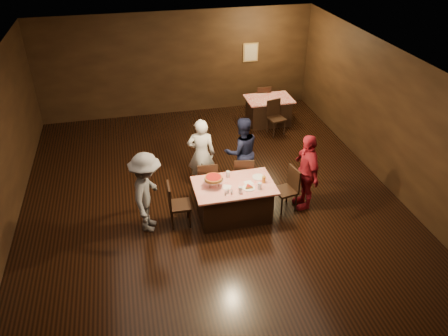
{
  "coord_description": "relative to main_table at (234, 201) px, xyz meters",
  "views": [
    {
      "loc": [
        -1.48,
        -7.33,
        5.61
      ],
      "look_at": [
        0.21,
        -0.1,
        1.0
      ],
      "focal_mm": 35.0,
      "sensor_mm": 36.0,
      "label": 1
    }
  ],
  "objects": [
    {
      "name": "room",
      "position": [
        -0.34,
        0.41,
        1.75
      ],
      "size": [
        10.0,
        10.04,
        3.02
      ],
      "color": "black",
      "rests_on": "ground"
    },
    {
      "name": "main_table",
      "position": [
        0.0,
        0.0,
        0.0
      ],
      "size": [
        1.6,
        1.0,
        0.77
      ],
      "primitive_type": "cube",
      "color": "red",
      "rests_on": "ground"
    },
    {
      "name": "back_table",
      "position": [
        2.05,
        4.03,
        0.0
      ],
      "size": [
        1.3,
        0.9,
        0.77
      ],
      "primitive_type": "cube",
      "color": "red",
      "rests_on": "ground"
    },
    {
      "name": "chair_far_left",
      "position": [
        -0.4,
        0.75,
        0.09
      ],
      "size": [
        0.46,
        0.46,
        0.95
      ],
      "primitive_type": "cube",
      "rotation": [
        0.0,
        0.0,
        3.05
      ],
      "color": "black",
      "rests_on": "ground"
    },
    {
      "name": "chair_far_right",
      "position": [
        0.4,
        0.75,
        0.09
      ],
      "size": [
        0.49,
        0.49,
        0.95
      ],
      "primitive_type": "cube",
      "rotation": [
        0.0,
        0.0,
        2.96
      ],
      "color": "black",
      "rests_on": "ground"
    },
    {
      "name": "chair_end_left",
      "position": [
        -1.1,
        0.0,
        0.09
      ],
      "size": [
        0.43,
        0.43,
        0.95
      ],
      "primitive_type": "cube",
      "rotation": [
        0.0,
        0.0,
        1.55
      ],
      "color": "black",
      "rests_on": "ground"
    },
    {
      "name": "chair_end_right",
      "position": [
        1.1,
        0.0,
        0.09
      ],
      "size": [
        0.5,
        0.5,
        0.95
      ],
      "primitive_type": "cube",
      "rotation": [
        0.0,
        0.0,
        -1.36
      ],
      "color": "black",
      "rests_on": "ground"
    },
    {
      "name": "chair_back_near",
      "position": [
        2.05,
        3.33,
        0.09
      ],
      "size": [
        0.5,
        0.5,
        0.95
      ],
      "primitive_type": "cube",
      "rotation": [
        0.0,
        0.0,
        0.23
      ],
      "color": "black",
      "rests_on": "ground"
    },
    {
      "name": "chair_back_far",
      "position": [
        2.05,
        4.63,
        0.09
      ],
      "size": [
        0.46,
        0.46,
        0.95
      ],
      "primitive_type": "cube",
      "rotation": [
        0.0,
        0.0,
        3.05
      ],
      "color": "black",
      "rests_on": "ground"
    },
    {
      "name": "diner_white_jacket",
      "position": [
        -0.42,
        1.24,
        0.45
      ],
      "size": [
        0.67,
        0.51,
        1.66
      ],
      "primitive_type": "imported",
      "rotation": [
        0.0,
        0.0,
        2.95
      ],
      "color": "silver",
      "rests_on": "ground"
    },
    {
      "name": "diner_navy_hoodie",
      "position": [
        0.47,
        1.18,
        0.43
      ],
      "size": [
        0.84,
        0.68,
        1.63
      ],
      "primitive_type": "imported",
      "rotation": [
        0.0,
        0.0,
        3.23
      ],
      "color": "black",
      "rests_on": "ground"
    },
    {
      "name": "diner_grey_knit",
      "position": [
        -1.7,
        0.02,
        0.45
      ],
      "size": [
        0.89,
        1.21,
        1.68
      ],
      "primitive_type": "imported",
      "rotation": [
        0.0,
        0.0,
        1.3
      ],
      "color": "slate",
      "rests_on": "ground"
    },
    {
      "name": "diner_red_shirt",
      "position": [
        1.54,
        0.03,
        0.45
      ],
      "size": [
        0.42,
        0.99,
        1.68
      ],
      "primitive_type": "imported",
      "rotation": [
        0.0,
        0.0,
        -1.56
      ],
      "color": "maroon",
      "rests_on": "ground"
    },
    {
      "name": "pizza_stand",
      "position": [
        -0.4,
        0.05,
        0.57
      ],
      "size": [
        0.38,
        0.38,
        0.22
      ],
      "color": "black",
      "rests_on": "main_table"
    },
    {
      "name": "plate_with_slice",
      "position": [
        0.25,
        -0.18,
        0.41
      ],
      "size": [
        0.25,
        0.25,
        0.06
      ],
      "color": "white",
      "rests_on": "main_table"
    },
    {
      "name": "plate_empty",
      "position": [
        0.55,
        0.15,
        0.39
      ],
      "size": [
        0.25,
        0.25,
        0.01
      ],
      "primitive_type": "cylinder",
      "color": "white",
      "rests_on": "main_table"
    },
    {
      "name": "glass_front_left",
      "position": [
        0.05,
        -0.3,
        0.46
      ],
      "size": [
        0.08,
        0.08,
        0.14
      ],
      "primitive_type": "cylinder",
      "color": "silver",
      "rests_on": "main_table"
    },
    {
      "name": "glass_front_right",
      "position": [
        0.45,
        -0.25,
        0.46
      ],
      "size": [
        0.08,
        0.08,
        0.14
      ],
      "primitive_type": "cylinder",
      "color": "silver",
      "rests_on": "main_table"
    },
    {
      "name": "glass_amber",
      "position": [
        0.6,
        -0.05,
        0.46
      ],
      "size": [
        0.08,
        0.08,
        0.14
      ],
      "primitive_type": "cylinder",
      "color": "#BF7F26",
      "rests_on": "main_table"
    },
    {
      "name": "glass_back",
      "position": [
        -0.05,
        0.3,
        0.46
      ],
      "size": [
        0.08,
        0.08,
        0.14
      ],
      "primitive_type": "cylinder",
      "color": "silver",
      "rests_on": "main_table"
    },
    {
      "name": "condiments",
      "position": [
        -0.18,
        -0.28,
        0.43
      ],
      "size": [
        0.17,
        0.1,
        0.09
      ],
      "color": "silver",
      "rests_on": "main_table"
    },
    {
      "name": "napkin_center",
      "position": [
        0.3,
        0.0,
        0.39
      ],
      "size": [
        0.19,
        0.19,
        0.01
      ],
      "primitive_type": "cube",
      "rotation": [
        0.0,
        0.0,
        0.21
      ],
      "color": "white",
      "rests_on": "main_table"
    },
    {
      "name": "napkin_left",
      "position": [
        -0.15,
        -0.05,
        0.39
      ],
      "size": [
        0.21,
        0.21,
        0.01
      ],
      "primitive_type": "cube",
      "rotation": [
        0.0,
        0.0,
        -0.35
      ],
      "color": "white",
      "rests_on": "main_table"
    }
  ]
}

